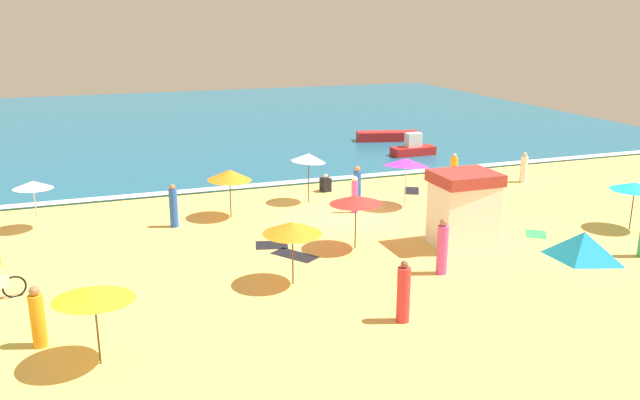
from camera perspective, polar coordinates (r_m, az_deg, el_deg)
name	(u,v)px	position (r m, az deg, el deg)	size (l,w,h in m)	color
ground_plane	(345,217)	(28.18, 2.18, -1.52)	(60.00, 60.00, 0.00)	#EDBC60
ocean_water	(218,121)	(54.54, -8.86, 6.84)	(60.00, 44.00, 0.10)	#196084
wave_breaker_foam	(300,181)	(33.86, -1.77, 1.64)	(57.00, 0.70, 0.01)	white
lifeguard_cabana	(463,209)	(24.92, 12.38, -0.74)	(2.30, 1.95, 2.85)	white
beach_umbrella_1	(406,162)	(29.52, 7.51, 3.28)	(2.90, 2.91, 2.35)	silver
beach_umbrella_2	(356,200)	(23.95, 3.13, 0.03)	(2.64, 2.64, 2.08)	#4C3823
beach_umbrella_3	(33,185)	(28.45, -23.74, 1.21)	(2.19, 2.19, 2.07)	silver
beach_umbrella_4	(308,158)	(29.94, -1.01, 3.71)	(1.62, 1.59, 2.38)	#4C3823
beach_umbrella_5	(94,293)	(16.91, -19.12, -7.70)	(2.79, 2.79, 2.13)	#4C3823
beach_umbrella_6	(635,186)	(29.04, 25.76, 1.09)	(2.58, 2.58, 1.96)	#4C3823
beach_umbrella_7	(292,228)	(20.71, -2.42, -2.44)	(2.70, 2.70, 2.13)	#4C3823
beach_umbrella_8	(230,175)	(27.95, -7.89, 2.18)	(2.61, 2.60, 2.14)	#4C3823
beach_tent	(583,246)	(25.00, 21.96, -3.73)	(2.46, 2.59, 1.05)	#1999D8
beachgoer_0	(454,170)	(34.39, 11.57, 2.60)	(0.48, 0.48, 1.58)	orange
beachgoer_1	(355,195)	(28.68, 3.04, 0.44)	(0.40, 0.40, 1.65)	#D84CA5
beachgoer_2	(174,207)	(27.36, -12.64, -0.58)	(0.38, 0.38, 1.81)	blue
beachgoer_3	(38,318)	(18.78, -23.38, -9.44)	(0.39, 0.39, 1.71)	orange
beachgoer_4	(403,293)	(18.73, 7.29, -8.07)	(0.53, 0.53, 1.84)	red
beachgoer_5	(442,248)	(22.25, 10.61, -4.12)	(0.42, 0.42, 1.94)	#D84CA5
beachgoer_9	(524,168)	(35.56, 17.33, 2.64)	(0.51, 0.51, 1.57)	white
beachgoer_10	(326,184)	(32.23, 0.48, 1.40)	(0.52, 0.52, 0.89)	black
beachgoer_11	(357,186)	(29.87, 3.26, 1.19)	(0.42, 0.42, 1.82)	blue
beach_towel_0	(412,191)	(32.73, 7.98, 0.81)	(1.31, 1.63, 0.01)	black
beach_towel_1	(536,234)	(27.42, 18.31, -2.83)	(1.25, 1.31, 0.01)	green
beach_towel_2	(295,255)	(23.81, -2.22, -4.83)	(1.60, 1.85, 0.01)	black
beach_towel_3	(272,245)	(24.89, -4.23, -3.93)	(1.40, 1.22, 0.01)	black
small_boat_0	(388,136)	(45.16, 5.94, 5.56)	(4.38, 2.15, 0.63)	red
small_boat_1	(413,148)	(40.61, 8.11, 4.50)	(2.73, 1.10, 1.37)	red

